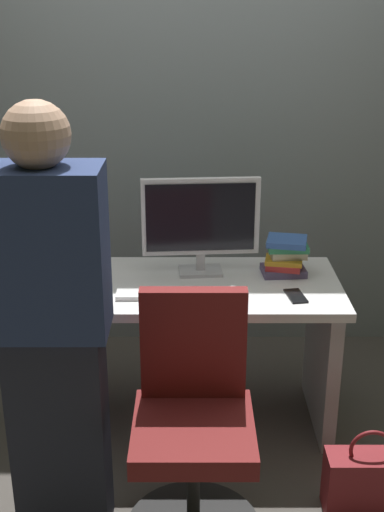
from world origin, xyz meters
name	(u,v)px	position (x,y,z in m)	size (l,w,h in m)	color
ground_plane	(192,417)	(0.00, 0.00, 0.00)	(9.00, 9.00, 0.00)	#4C4742
wall_back	(192,83)	(0.00, 0.89, 1.50)	(6.40, 0.10, 3.00)	gray
desk	(192,327)	(0.00, 0.00, 0.49)	(1.35, 0.65, 0.72)	white
office_chair	(194,430)	(0.01, -0.70, 0.43)	(0.52, 0.52, 0.94)	black
person_at_desk	(53,333)	(-0.48, -0.72, 0.84)	(0.40, 0.24, 1.64)	#262838
monitor	(201,221)	(0.04, 0.12, 0.98)	(0.54, 0.15, 0.46)	silver
keyboard	(166,293)	(-0.11, -0.13, 0.73)	(0.43, 0.13, 0.02)	white
mouse	(233,291)	(0.18, -0.12, 0.74)	(0.06, 0.10, 0.03)	white
cup_near_keyboard	(89,284)	(-0.45, -0.11, 0.76)	(0.06, 0.06, 0.09)	silver
cup_by_monitor	(84,264)	(-0.51, 0.13, 0.76)	(0.07, 0.07, 0.08)	#D84C3F
book_stack	(285,257)	(0.43, 0.11, 0.81)	(0.22, 0.19, 0.17)	#594C72
cell_phone	(296,296)	(0.45, -0.15, 0.72)	(0.07, 0.14, 0.01)	black
handbag	(368,482)	(0.70, -0.64, 0.14)	(0.34, 0.14, 0.38)	maroon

